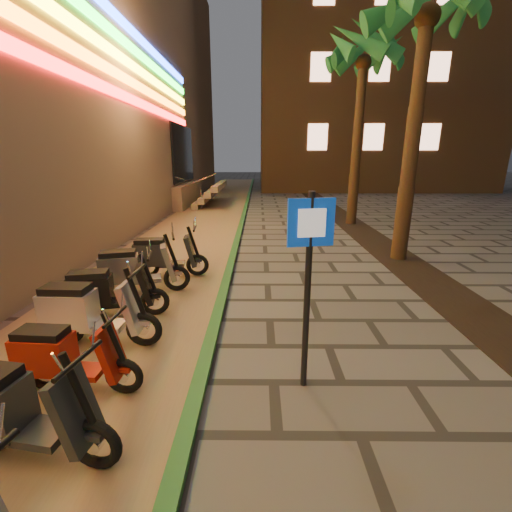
{
  "coord_description": "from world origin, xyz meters",
  "views": [
    {
      "loc": [
        -0.19,
        -1.93,
        2.67
      ],
      "look_at": [
        -0.23,
        3.1,
        1.2
      ],
      "focal_mm": 24.0,
      "sensor_mm": 36.0,
      "label": 1
    }
  ],
  "objects_px": {
    "scooter_6": "(87,312)",
    "scooter_9": "(162,255)",
    "scooter_4": "(13,410)",
    "scooter_8": "(134,270)",
    "scooter_5": "(64,357)",
    "scooter_7": "(106,292)",
    "pedestrian_sign": "(309,267)"
  },
  "relations": [
    {
      "from": "scooter_6",
      "to": "scooter_9",
      "type": "xyz_separation_m",
      "value": [
        0.27,
        2.97,
        -0.01
      ]
    },
    {
      "from": "scooter_4",
      "to": "scooter_8",
      "type": "height_order",
      "value": "scooter_8"
    },
    {
      "from": "scooter_5",
      "to": "scooter_7",
      "type": "distance_m",
      "value": 1.88
    },
    {
      "from": "pedestrian_sign",
      "to": "scooter_9",
      "type": "bearing_deg",
      "value": 114.64
    },
    {
      "from": "scooter_4",
      "to": "scooter_5",
      "type": "relative_size",
      "value": 1.12
    },
    {
      "from": "scooter_9",
      "to": "scooter_4",
      "type": "bearing_deg",
      "value": -95.68
    },
    {
      "from": "scooter_5",
      "to": "scooter_8",
      "type": "relative_size",
      "value": 0.86
    },
    {
      "from": "pedestrian_sign",
      "to": "scooter_4",
      "type": "relative_size",
      "value": 1.42
    },
    {
      "from": "pedestrian_sign",
      "to": "scooter_7",
      "type": "xyz_separation_m",
      "value": [
        -3.1,
        1.73,
        -1.02
      ]
    },
    {
      "from": "pedestrian_sign",
      "to": "scooter_7",
      "type": "bearing_deg",
      "value": 140.02
    },
    {
      "from": "scooter_5",
      "to": "scooter_7",
      "type": "bearing_deg",
      "value": 102.94
    },
    {
      "from": "scooter_4",
      "to": "scooter_5",
      "type": "distance_m",
      "value": 0.92
    },
    {
      "from": "pedestrian_sign",
      "to": "scooter_6",
      "type": "distance_m",
      "value": 3.3
    },
    {
      "from": "pedestrian_sign",
      "to": "scooter_4",
      "type": "height_order",
      "value": "pedestrian_sign"
    },
    {
      "from": "pedestrian_sign",
      "to": "scooter_4",
      "type": "bearing_deg",
      "value": -169.93
    },
    {
      "from": "scooter_7",
      "to": "scooter_9",
      "type": "relative_size",
      "value": 0.97
    },
    {
      "from": "scooter_5",
      "to": "scooter_8",
      "type": "distance_m",
      "value": 2.93
    },
    {
      "from": "scooter_6",
      "to": "scooter_4",
      "type": "bearing_deg",
      "value": -79.85
    },
    {
      "from": "pedestrian_sign",
      "to": "scooter_8",
      "type": "xyz_separation_m",
      "value": [
        -3.01,
        2.8,
        -0.98
      ]
    },
    {
      "from": "scooter_4",
      "to": "scooter_6",
      "type": "xyz_separation_m",
      "value": [
        -0.28,
        1.95,
        0.02
      ]
    },
    {
      "from": "scooter_4",
      "to": "pedestrian_sign",
      "type": "bearing_deg",
      "value": 30.1
    },
    {
      "from": "pedestrian_sign",
      "to": "scooter_7",
      "type": "relative_size",
      "value": 1.45
    },
    {
      "from": "scooter_8",
      "to": "scooter_9",
      "type": "xyz_separation_m",
      "value": [
        0.26,
        1.07,
        -0.02
      ]
    },
    {
      "from": "pedestrian_sign",
      "to": "scooter_7",
      "type": "height_order",
      "value": "pedestrian_sign"
    },
    {
      "from": "scooter_6",
      "to": "scooter_7",
      "type": "distance_m",
      "value": 0.83
    },
    {
      "from": "scooter_4",
      "to": "scooter_8",
      "type": "distance_m",
      "value": 3.85
    },
    {
      "from": "scooter_8",
      "to": "scooter_9",
      "type": "relative_size",
      "value": 1.03
    },
    {
      "from": "scooter_8",
      "to": "scooter_7",
      "type": "bearing_deg",
      "value": -110.4
    },
    {
      "from": "scooter_5",
      "to": "scooter_8",
      "type": "height_order",
      "value": "scooter_8"
    },
    {
      "from": "scooter_4",
      "to": "scooter_9",
      "type": "xyz_separation_m",
      "value": [
        -0.01,
        4.91,
        0.01
      ]
    },
    {
      "from": "scooter_5",
      "to": "scooter_7",
      "type": "height_order",
      "value": "scooter_7"
    },
    {
      "from": "scooter_7",
      "to": "scooter_8",
      "type": "height_order",
      "value": "scooter_8"
    }
  ]
}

